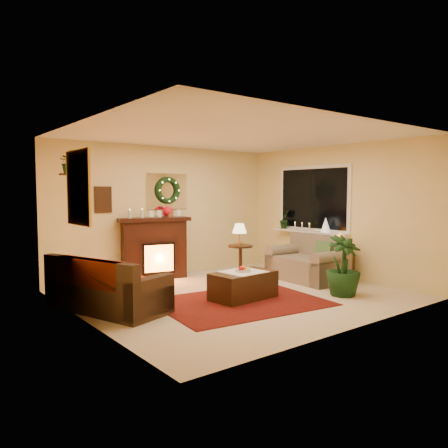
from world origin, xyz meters
TOP-DOWN VIEW (x-y plane):
  - floor at (0.00, 0.00)m, footprint 5.00×5.00m
  - ceiling at (0.00, 0.00)m, footprint 5.00×5.00m
  - wall_back at (0.00, 2.25)m, footprint 5.00×5.00m
  - wall_front at (0.00, -2.25)m, footprint 5.00×5.00m
  - wall_left at (-2.50, 0.00)m, footprint 4.50×4.50m
  - wall_right at (2.50, 0.00)m, footprint 4.50×4.50m
  - area_rug at (-0.27, -0.41)m, footprint 2.67×2.14m
  - sofa at (-2.04, 0.44)m, footprint 1.34×1.98m
  - red_throw at (-2.08, 0.57)m, footprint 0.75×1.22m
  - fireplace at (-0.43, 2.04)m, footprint 1.28×0.63m
  - poinsettia at (-0.09, 2.06)m, footprint 0.21×0.21m
  - mantel_candle_a at (-0.91, 2.05)m, footprint 0.06×0.06m
  - mantel_candle_b at (-0.67, 2.03)m, footprint 0.06×0.06m
  - mantel_mirror at (0.00, 2.23)m, footprint 0.92×0.02m
  - wreath at (0.00, 2.19)m, footprint 0.55×0.11m
  - wall_art at (-1.35, 2.23)m, footprint 0.32×0.03m
  - gold_mirror at (-2.48, 0.30)m, footprint 0.03×0.84m
  - hanging_plant at (-2.34, 1.05)m, footprint 0.33×0.28m
  - loveseat at (1.81, 0.11)m, footprint 0.94×1.52m
  - window_frame at (2.48, 0.55)m, footprint 0.03×1.86m
  - window_glass at (2.47, 0.55)m, footprint 0.02×1.70m
  - window_sill at (2.38, 0.55)m, footprint 0.22×1.86m
  - mini_tree at (2.34, 0.10)m, footprint 0.20×0.20m
  - sill_plant at (2.36, 1.24)m, footprint 0.29×0.23m
  - side_table_round at (1.01, 1.13)m, footprint 0.63×0.63m
  - lamp_cream at (0.99, 1.13)m, footprint 0.28×0.28m
  - end_table_square at (2.26, -0.36)m, footprint 0.57×0.57m
  - lamp_tiffany at (2.23, -0.34)m, footprint 0.30×0.30m
  - coffee_table at (-0.10, -0.28)m, footprint 1.07×0.64m
  - fruit_bowl at (-0.12, -0.29)m, footprint 0.25×0.25m
  - floor_palm at (1.34, -1.09)m, footprint 1.91×1.91m

SIDE VIEW (x-z plane):
  - floor at x=0.00m, z-range 0.00..0.00m
  - area_rug at x=-0.27m, z-range 0.00..0.01m
  - coffee_table at x=-0.10m, z-range -0.01..0.43m
  - end_table_square at x=2.26m, z-range 0.00..0.54m
  - side_table_round at x=1.01m, z-range 0.01..0.64m
  - loveseat at x=1.81m, z-range -0.01..0.85m
  - sofa at x=-2.04m, z-range 0.04..0.82m
  - floor_palm at x=1.34m, z-range -1.03..1.93m
  - fruit_bowl at x=-0.12m, z-range 0.42..0.48m
  - red_throw at x=-2.08m, z-range 0.45..0.46m
  - fireplace at x=-0.43m, z-range -0.01..1.11m
  - lamp_tiffany at x=2.23m, z-range 0.52..0.97m
  - window_sill at x=2.38m, z-range 0.85..0.89m
  - lamp_cream at x=0.99m, z-range 0.66..1.10m
  - mini_tree at x=2.34m, z-range 0.89..1.19m
  - sill_plant at x=2.36m, z-range 0.82..1.35m
  - mantel_candle_a at x=-0.91m, z-range 1.17..1.35m
  - mantel_candle_b at x=-0.67m, z-range 1.17..1.35m
  - wall_back at x=0.00m, z-range 1.30..1.30m
  - wall_front at x=0.00m, z-range 1.30..1.30m
  - wall_left at x=-2.50m, z-range 1.30..1.30m
  - wall_right at x=2.50m, z-range 1.30..1.30m
  - poinsettia at x=-0.09m, z-range 1.20..1.40m
  - wall_art at x=-1.35m, z-range 1.31..1.79m
  - window_frame at x=2.48m, z-range 0.87..2.23m
  - window_glass at x=2.47m, z-range 0.94..2.16m
  - mantel_mirror at x=0.00m, z-range 1.34..2.06m
  - wreath at x=0.00m, z-range 1.44..2.00m
  - gold_mirror at x=-2.48m, z-range 1.25..2.25m
  - hanging_plant at x=-2.34m, z-range 1.79..2.15m
  - ceiling at x=0.00m, z-range 2.60..2.60m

